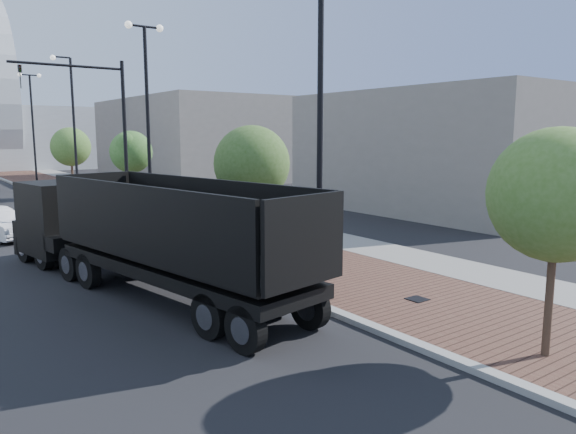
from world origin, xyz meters
TOP-DOWN VIEW (x-y plane):
  - sidewalk at (3.50, 40.00)m, footprint 7.00×140.00m
  - concrete_strip at (6.20, 40.00)m, footprint 2.40×140.00m
  - curb at (0.00, 40.00)m, footprint 0.30×140.00m
  - dump_truck at (-3.40, 15.41)m, footprint 4.64×13.54m
  - pedestrian at (4.44, 21.85)m, footprint 0.64×0.47m
  - streetlight_1 at (0.49, 10.00)m, footprint 1.44×0.56m
  - streetlight_2 at (0.60, 22.00)m, footprint 1.72×0.56m
  - streetlight_3 at (0.49, 34.00)m, footprint 1.44×0.56m
  - streetlight_4 at (0.60, 46.00)m, footprint 1.72×0.56m
  - traffic_mast at (-0.30, 25.00)m, footprint 5.09×0.20m
  - tree_0 at (1.65, 4.02)m, footprint 2.63×2.62m
  - tree_1 at (1.65, 15.02)m, footprint 2.71×2.71m
  - tree_2 at (1.65, 27.02)m, footprint 2.30×2.24m
  - tree_3 at (1.65, 39.02)m, footprint 2.74×2.74m
  - commercial_block_ne at (16.00, 50.00)m, footprint 12.00×22.00m
  - commercial_block_e at (18.00, 20.00)m, footprint 10.00×16.00m
  - utility_cover_1 at (2.40, 8.00)m, footprint 0.50×0.50m
  - utility_cover_2 at (2.40, 19.00)m, footprint 0.50×0.50m

SIDE VIEW (x-z plane):
  - sidewalk at x=3.50m, z-range 0.00..0.12m
  - concrete_strip at x=6.20m, z-range 0.00..0.13m
  - curb at x=0.00m, z-range 0.00..0.14m
  - utility_cover_1 at x=2.40m, z-range 0.12..0.14m
  - utility_cover_2 at x=2.40m, z-range 0.12..0.14m
  - pedestrian at x=4.44m, z-range 0.00..1.63m
  - dump_truck at x=-3.40m, z-range -0.26..3.04m
  - tree_0 at x=1.65m, z-range 1.02..5.70m
  - tree_1 at x=1.65m, z-range 1.06..5.90m
  - commercial_block_e at x=18.00m, z-range 0.00..7.00m
  - tree_2 at x=1.65m, z-range 1.22..5.93m
  - tree_3 at x=1.65m, z-range 1.12..6.13m
  - commercial_block_ne at x=16.00m, z-range 0.00..8.00m
  - streetlight_1 at x=0.49m, z-range -0.26..8.95m
  - streetlight_3 at x=0.49m, z-range -0.26..8.95m
  - streetlight_2 at x=0.60m, z-range 0.18..9.46m
  - streetlight_4 at x=0.60m, z-range 0.18..9.46m
  - traffic_mast at x=-0.30m, z-range 0.98..8.98m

